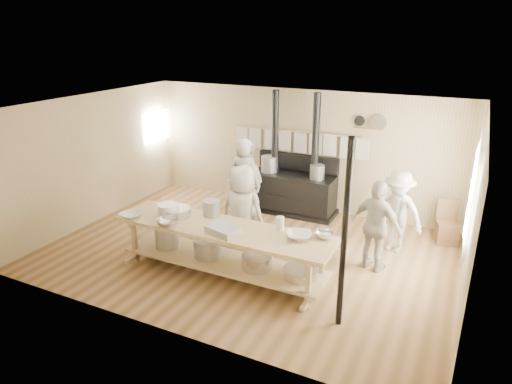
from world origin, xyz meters
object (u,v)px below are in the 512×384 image
prep_table (223,246)px  cook_center (242,212)px  stove (293,189)px  cook_far_left (245,184)px  chair (447,230)px  cook_right (376,226)px  cook_left (245,184)px  cook_by_window (397,212)px  roasting_pan (223,230)px

prep_table → cook_center: 0.77m
stove → cook_center: bearing=-90.2°
cook_far_left → chair: bearing=-159.8°
prep_table → cook_right: (2.15, 1.26, 0.25)m
cook_center → cook_right: bearing=-164.3°
cook_left → cook_by_window: bearing=-178.4°
chair → roasting_pan: bearing=-150.2°
cook_by_window → cook_far_left: bearing=-155.8°
cook_right → cook_by_window: bearing=-81.6°
cook_by_window → chair: bearing=62.0°
roasting_pan → chair: bearing=45.5°
cook_left → roasting_pan: (0.74, -2.12, 0.03)m
cook_by_window → chair: size_ratio=1.85×
stove → chair: (3.15, -0.15, -0.28)m
cook_by_window → roasting_pan: cook_by_window is taller
stove → roasting_pan: bearing=-87.5°
prep_table → cook_by_window: size_ratio=2.41×
prep_table → cook_far_left: bearing=106.4°
prep_table → cook_center: bearing=90.5°
prep_table → cook_far_left: (-0.54, 1.83, 0.40)m
roasting_pan → prep_table: bearing=124.7°
stove → cook_right: (2.15, -1.76, 0.25)m
chair → roasting_pan: size_ratio=1.63×
cook_left → chair: bearing=-167.7°
cook_center → cook_by_window: 2.73m
cook_far_left → cook_by_window: bearing=-170.1°
cook_far_left → cook_center: size_ratio=1.10×
prep_table → cook_far_left: size_ratio=1.96×
cook_left → stove: bearing=-120.4°
stove → chair: 3.17m
cook_by_window → cook_right: bearing=-83.9°
stove → roasting_pan: stove is taller
cook_far_left → cook_by_window: (2.88, 0.27, -0.17)m
stove → cook_center: size_ratio=1.56×
stove → roasting_pan: 3.25m
cook_by_window → chair: 1.23m
cook_right → roasting_pan: bearing=57.3°
cook_center → cook_left: bearing=-63.0°
prep_table → cook_left: (-0.59, 1.92, 0.36)m
prep_table → cook_by_window: bearing=41.9°
stove → cook_left: stove is taller
stove → chair: bearing=-2.8°
cook_right → cook_by_window: 0.86m
stove → cook_left: size_ratio=1.48×
prep_table → cook_center: size_ratio=2.16×
stove → prep_table: stove is taller
stove → cook_right: bearing=-39.3°
prep_table → cook_center: cook_center is taller
chair → roasting_pan: (-3.01, -3.07, 0.67)m
roasting_pan → cook_far_left: bearing=108.5°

